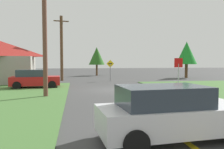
% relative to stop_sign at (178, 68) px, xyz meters
% --- Properties ---
extents(ground_plane, '(120.00, 120.00, 0.00)m').
position_rel_stop_sign_xyz_m(ground_plane, '(-5.22, 0.81, -1.83)').
color(ground_plane, '#3E3E3E').
extents(lane_stripe_center, '(0.20, 14.00, 0.01)m').
position_rel_stop_sign_xyz_m(lane_stripe_center, '(-5.22, -7.19, -1.83)').
color(lane_stripe_center, yellow).
rests_on(lane_stripe_center, ground).
extents(stop_sign, '(0.75, 0.12, 2.60)m').
position_rel_stop_sign_xyz_m(stop_sign, '(0.00, 0.00, 0.00)').
color(stop_sign, '#9EA0A8').
rests_on(stop_sign, ground).
extents(car_behind_on_main_road, '(4.67, 2.30, 1.62)m').
position_rel_stop_sign_xyz_m(car_behind_on_main_road, '(-5.56, -11.22, -1.03)').
color(car_behind_on_main_road, silver).
rests_on(car_behind_on_main_road, ground).
extents(parked_car_near_building, '(4.25, 2.23, 1.62)m').
position_rel_stop_sign_xyz_m(parked_car_near_building, '(-11.88, 3.14, -1.03)').
color(parked_car_near_building, red).
rests_on(parked_car_near_building, ground).
extents(utility_pole_near, '(1.80, 0.37, 7.53)m').
position_rel_stop_sign_xyz_m(utility_pole_near, '(-10.26, -2.27, 2.05)').
color(utility_pole_near, brown).
rests_on(utility_pole_near, ground).
extents(utility_pole_mid, '(1.79, 0.43, 7.77)m').
position_rel_stop_sign_xyz_m(utility_pole_mid, '(-9.93, 10.64, 2.13)').
color(utility_pole_mid, brown).
rests_on(utility_pole_mid, ground).
extents(direction_sign, '(0.91, 0.08, 2.52)m').
position_rel_stop_sign_xyz_m(direction_sign, '(-4.25, 9.05, -0.27)').
color(direction_sign, slate).
rests_on(direction_sign, ground).
extents(oak_tree_left, '(2.88, 2.88, 5.13)m').
position_rel_stop_sign_xyz_m(oak_tree_left, '(7.24, 12.65, 1.68)').
color(oak_tree_left, brown).
rests_on(oak_tree_left, ground).
extents(pine_tree_center, '(2.63, 2.63, 4.69)m').
position_rel_stop_sign_xyz_m(pine_tree_center, '(-4.79, 20.08, 1.39)').
color(pine_tree_center, brown).
rests_on(pine_tree_center, ground).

